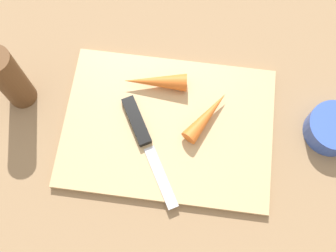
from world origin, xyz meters
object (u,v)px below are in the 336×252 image
(carrot_long, at_px, (155,82))
(pepper_grinder, at_px, (10,79))
(knife, at_px, (139,130))
(small_bowl, at_px, (332,128))
(carrot_short, at_px, (207,116))
(cutting_board, at_px, (168,127))

(carrot_long, bearing_deg, pepper_grinder, 5.63)
(knife, distance_m, small_bowl, 0.33)
(small_bowl, bearing_deg, carrot_short, -178.17)
(carrot_short, height_order, pepper_grinder, pepper_grinder)
(knife, bearing_deg, carrot_long, 140.17)
(knife, distance_m, carrot_long, 0.09)
(carrot_long, height_order, small_bowl, carrot_long)
(carrot_long, distance_m, pepper_grinder, 0.24)
(knife, height_order, pepper_grinder, pepper_grinder)
(carrot_short, height_order, small_bowl, same)
(carrot_long, height_order, pepper_grinder, pepper_grinder)
(knife, bearing_deg, carrot_short, 78.73)
(knife, bearing_deg, small_bowl, 67.93)
(cutting_board, height_order, pepper_grinder, pepper_grinder)
(small_bowl, height_order, pepper_grinder, pepper_grinder)
(cutting_board, distance_m, carrot_short, 0.07)
(cutting_board, distance_m, knife, 0.05)
(knife, distance_m, carrot_short, 0.12)
(small_bowl, bearing_deg, carrot_long, 171.88)
(carrot_long, xyz_separation_m, pepper_grinder, (-0.23, -0.05, 0.04))
(carrot_long, distance_m, small_bowl, 0.31)
(cutting_board, relative_size, pepper_grinder, 2.60)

